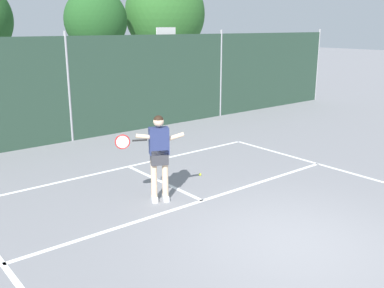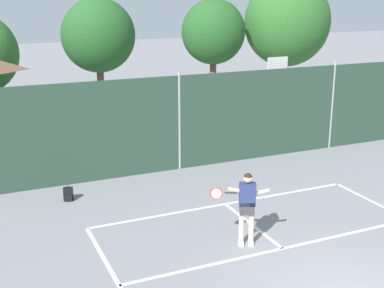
# 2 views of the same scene
# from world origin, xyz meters

# --- Properties ---
(ground_plane) EXTENTS (120.00, 120.00, 0.00)m
(ground_plane) POSITION_xyz_m (0.00, 0.00, 0.00)
(ground_plane) COLOR gray
(court_markings) EXTENTS (8.30, 11.10, 0.01)m
(court_markings) POSITION_xyz_m (0.00, 0.65, 0.00)
(court_markings) COLOR white
(court_markings) RESTS_ON ground
(chainlink_fence) EXTENTS (26.09, 0.09, 3.46)m
(chainlink_fence) POSITION_xyz_m (-0.00, 9.00, 1.66)
(chainlink_fence) COLOR #284233
(chainlink_fence) RESTS_ON ground
(basketball_hoop) EXTENTS (0.90, 0.67, 3.55)m
(basketball_hoop) POSITION_xyz_m (4.76, 10.37, 2.31)
(basketball_hoop) COLOR #284CB2
(basketball_hoop) RESTS_ON ground
(treeline_backdrop) EXTENTS (27.27, 4.65, 6.92)m
(treeline_backdrop) POSITION_xyz_m (2.62, 19.17, 3.88)
(treeline_backdrop) COLOR brown
(treeline_backdrop) RESTS_ON ground
(tennis_player) EXTENTS (1.36, 0.59, 1.85)m
(tennis_player) POSITION_xyz_m (-0.71, 3.05, 1.11)
(tennis_player) COLOR silver
(tennis_player) RESTS_ON ground
(tennis_ball) EXTENTS (0.07, 0.07, 0.07)m
(tennis_ball) POSITION_xyz_m (1.00, 3.74, 0.03)
(tennis_ball) COLOR #CCE033
(tennis_ball) RESTS_ON ground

